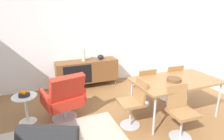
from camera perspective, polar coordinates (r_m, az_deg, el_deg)
name	(u,v)px	position (r m, az deg, el deg)	size (l,w,h in m)	color
ground_plane	(117,138)	(3.37, 1.51, -19.25)	(8.32, 8.32, 0.00)	olive
wall_back	(77,33)	(5.21, -10.24, 10.60)	(6.80, 0.12, 2.80)	white
sideboard	(87,71)	(5.16, -7.31, -0.27)	(1.60, 0.45, 0.72)	brown
vase_cobalt	(101,57)	(5.18, -3.36, 3.84)	(0.17, 0.17, 0.12)	black
vase_sculptural_dark	(83,55)	(5.03, -8.37, 4.46)	(0.09, 0.09, 0.33)	beige
dining_table	(176,82)	(3.86, 18.21, -3.32)	(1.60, 0.90, 0.74)	olive
wooden_bowl_on_table	(174,80)	(3.74, 17.72, -2.73)	(0.26, 0.26, 0.06)	brown
dining_chair_back_right	(171,81)	(4.55, 16.77, -3.05)	(0.43, 0.45, 0.86)	#9E7042
dining_chair_front_left	(180,110)	(3.36, 19.42, -10.97)	(0.42, 0.44, 0.86)	#9E7042
dining_chair_back_left	(144,85)	(4.16, 9.23, -4.47)	(0.41, 0.44, 0.86)	#9E7042
dining_chair_near_window	(134,101)	(3.47, 6.44, -9.06)	(0.45, 0.43, 0.86)	#9E7042
lounge_chair_red	(64,97)	(3.71, -13.77, -7.63)	(0.81, 0.77, 0.95)	red
side_table_round	(26,106)	(3.94, -23.91, -9.57)	(0.44, 0.44, 0.52)	white
fruit_bowl	(24,94)	(3.84, -24.38, -6.34)	(0.20, 0.20, 0.11)	#262628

